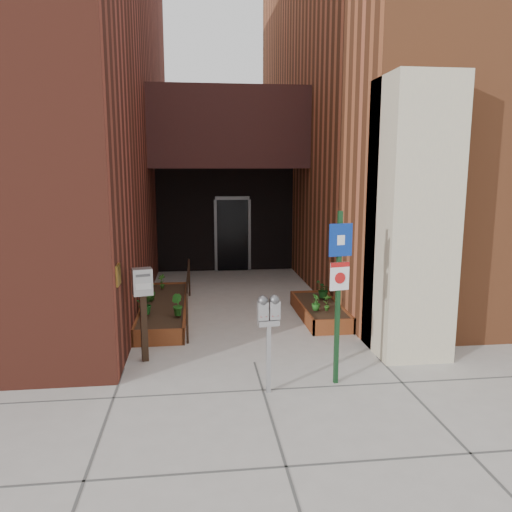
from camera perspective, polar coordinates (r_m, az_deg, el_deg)
name	(u,v)px	position (r m, az deg, el deg)	size (l,w,h in m)	color
ground	(254,362)	(8.00, -0.20, -12.07)	(80.00, 80.00, 0.00)	#9E9991
architecture	(218,95)	(14.41, -4.32, 17.84)	(20.00, 14.60, 10.00)	maroon
planter_left	(164,310)	(10.49, -10.44, -6.07)	(0.90, 3.60, 0.30)	maroon
planter_right	(320,311)	(10.28, 7.30, -6.31)	(0.80, 2.20, 0.30)	maroon
handrail	(188,281)	(10.27, -7.77, -2.81)	(0.04, 3.34, 0.90)	black
parking_meter	(269,318)	(6.66, 1.45, -7.05)	(0.31, 0.16, 1.36)	#A09FA2
sign_post	(339,280)	(6.92, 9.46, -2.69)	(0.33, 0.11, 2.44)	#153A1C
payment_dropbox	(143,295)	(7.93, -12.82, -4.34)	(0.34, 0.28, 1.49)	black
shrub_left_a	(145,304)	(9.63, -12.54, -5.36)	(0.35, 0.35, 0.39)	#18541A
shrub_left_b	(177,305)	(9.43, -9.04, -5.54)	(0.22, 0.22, 0.40)	#21601B
shrub_left_c	(150,291)	(10.62, -12.05, -3.91)	(0.22, 0.22, 0.39)	#255B1A
shrub_left_d	(162,281)	(11.56, -10.70, -2.86)	(0.18, 0.18, 0.33)	#2C601B
shrub_right_a	(316,302)	(9.72, 6.87, -5.28)	(0.17, 0.17, 0.31)	#215E1B
shrub_right_b	(327,303)	(9.71, 8.15, -5.29)	(0.17, 0.17, 0.32)	#295B1A
shrub_right_c	(323,290)	(10.63, 7.69, -3.84)	(0.32, 0.32, 0.36)	#17501B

